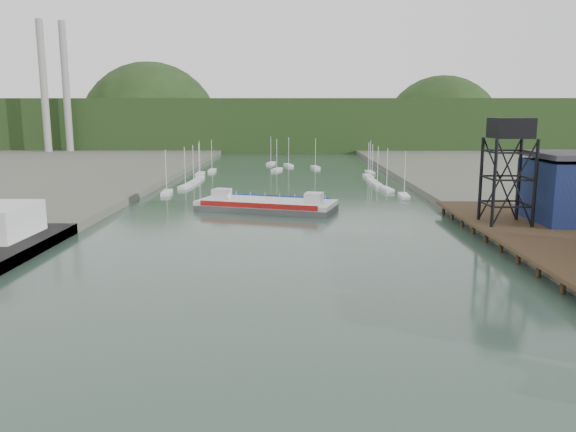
{
  "coord_description": "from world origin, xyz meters",
  "views": [
    {
      "loc": [
        2.49,
        -27.22,
        18.76
      ],
      "look_at": [
        1.66,
        53.64,
        4.0
      ],
      "focal_mm": 35.0,
      "sensor_mm": 36.0,
      "label": 1
    }
  ],
  "objects": [
    {
      "name": "chain_ferry",
      "position": [
        -2.85,
        82.18,
        1.1
      ],
      "size": [
        28.67,
        17.82,
        3.85
      ],
      "rotation": [
        0.0,
        0.0,
        -0.29
      ],
      "color": "#4D4E50",
      "rests_on": "ground"
    },
    {
      "name": "distant_hills",
      "position": [
        -3.98,
        301.35,
        10.38
      ],
      "size": [
        500.0,
        120.0,
        80.0
      ],
      "color": "black",
      "rests_on": "ground"
    },
    {
      "name": "marina_sailboats",
      "position": [
        0.08,
        138.46,
        0.35
      ],
      "size": [
        57.71,
        92.65,
        0.9
      ],
      "color": "silver",
      "rests_on": "ground"
    },
    {
      "name": "east_pier",
      "position": [
        37.0,
        45.0,
        1.9
      ],
      "size": [
        14.0,
        70.0,
        2.45
      ],
      "color": "black",
      "rests_on": "ground"
    },
    {
      "name": "smokestacks",
      "position": [
        -106.0,
        232.5,
        30.0
      ],
      "size": [
        11.2,
        8.2,
        60.0
      ],
      "color": "gray",
      "rests_on": "ground"
    },
    {
      "name": "lift_tower",
      "position": [
        35.0,
        58.0,
        15.65
      ],
      "size": [
        6.5,
        6.5,
        16.0
      ],
      "color": "black",
      "rests_on": "east_pier"
    }
  ]
}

